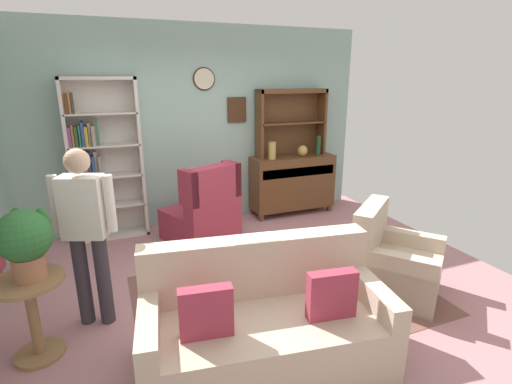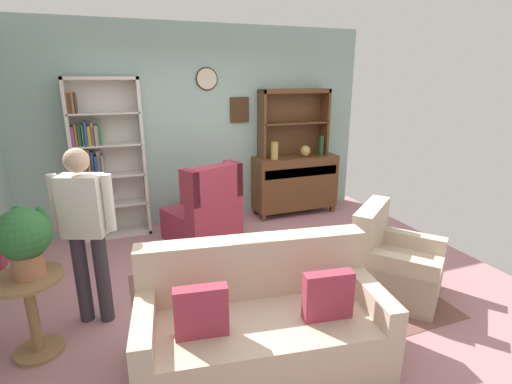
# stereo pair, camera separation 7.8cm
# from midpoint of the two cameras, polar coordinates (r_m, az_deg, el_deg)

# --- Properties ---
(ground_plane) EXTENTS (5.40, 4.60, 0.02)m
(ground_plane) POSITION_cam_midpoint_polar(r_m,az_deg,el_deg) (4.16, -0.80, -13.68)
(ground_plane) COLOR #B27A7F
(wall_back) EXTENTS (5.00, 0.09, 2.80)m
(wall_back) POSITION_cam_midpoint_polar(r_m,az_deg,el_deg) (5.66, -8.80, 9.57)
(wall_back) COLOR #93B7AD
(wall_back) RESTS_ON ground_plane
(area_rug) EXTENTS (2.86, 1.91, 0.01)m
(area_rug) POSITION_cam_midpoint_polar(r_m,az_deg,el_deg) (3.98, 3.60, -14.97)
(area_rug) COLOR brown
(area_rug) RESTS_ON ground_plane
(bookshelf) EXTENTS (0.90, 0.30, 2.10)m
(bookshelf) POSITION_cam_midpoint_polar(r_m,az_deg,el_deg) (5.40, -22.51, 3.56)
(bookshelf) COLOR silver
(bookshelf) RESTS_ON ground_plane
(sideboard) EXTENTS (1.30, 0.45, 0.92)m
(sideboard) POSITION_cam_midpoint_polar(r_m,az_deg,el_deg) (6.06, 5.03, 1.54)
(sideboard) COLOR brown
(sideboard) RESTS_ON ground_plane
(sideboard_hutch) EXTENTS (1.10, 0.26, 1.00)m
(sideboard_hutch) POSITION_cam_midpoint_polar(r_m,az_deg,el_deg) (5.97, 4.80, 11.56)
(sideboard_hutch) COLOR brown
(sideboard_hutch) RESTS_ON sideboard
(vase_tall) EXTENTS (0.11, 0.11, 0.26)m
(vase_tall) POSITION_cam_midpoint_polar(r_m,az_deg,el_deg) (5.71, 2.02, 6.18)
(vase_tall) COLOR tan
(vase_tall) RESTS_ON sideboard
(vase_round) EXTENTS (0.15, 0.15, 0.17)m
(vase_round) POSITION_cam_midpoint_polar(r_m,az_deg,el_deg) (5.95, 6.56, 6.11)
(vase_round) COLOR tan
(vase_round) RESTS_ON sideboard
(bottle_wine) EXTENTS (0.07, 0.07, 0.31)m
(bottle_wine) POSITION_cam_midpoint_polar(r_m,az_deg,el_deg) (6.05, 8.87, 6.84)
(bottle_wine) COLOR #194223
(bottle_wine) RESTS_ON sideboard
(couch_floral) EXTENTS (1.90, 1.10, 0.90)m
(couch_floral) POSITION_cam_midpoint_polar(r_m,az_deg,el_deg) (3.06, 0.50, -18.99)
(couch_floral) COLOR beige
(couch_floral) RESTS_ON ground_plane
(armchair_floral) EXTENTS (1.07, 1.08, 0.88)m
(armchair_floral) POSITION_cam_midpoint_polar(r_m,az_deg,el_deg) (4.14, 19.16, -10.15)
(armchair_floral) COLOR beige
(armchair_floral) RESTS_ON ground_plane
(wingback_chair) EXTENTS (1.03, 1.04, 1.05)m
(wingback_chair) POSITION_cam_midpoint_polar(r_m,az_deg,el_deg) (5.06, -8.18, -3.20)
(wingback_chair) COLOR #A33347
(wingback_chair) RESTS_ON ground_plane
(plant_stand) EXTENTS (0.52, 0.52, 0.67)m
(plant_stand) POSITION_cam_midpoint_polar(r_m,az_deg,el_deg) (3.49, -30.88, -14.75)
(plant_stand) COLOR #997047
(plant_stand) RESTS_ON ground_plane
(potted_plant_large) EXTENTS (0.38, 0.38, 0.53)m
(potted_plant_large) POSITION_cam_midpoint_polar(r_m,az_deg,el_deg) (3.26, -31.71, -6.01)
(potted_plant_large) COLOR #AD6B4C
(potted_plant_large) RESTS_ON plant_stand
(person_reading) EXTENTS (0.51, 0.31, 1.56)m
(person_reading) POSITION_cam_midpoint_polar(r_m,az_deg,el_deg) (3.50, -24.54, -4.69)
(person_reading) COLOR #38333D
(person_reading) RESTS_ON ground_plane
(coffee_table) EXTENTS (0.80, 0.50, 0.42)m
(coffee_table) POSITION_cam_midpoint_polar(r_m,az_deg,el_deg) (3.70, -4.73, -11.41)
(coffee_table) COLOR brown
(coffee_table) RESTS_ON ground_plane
(book_stack) EXTENTS (0.22, 0.16, 0.11)m
(book_stack) POSITION_cam_midpoint_polar(r_m,az_deg,el_deg) (3.61, -3.48, -10.02)
(book_stack) COLOR #723F7F
(book_stack) RESTS_ON coffee_table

